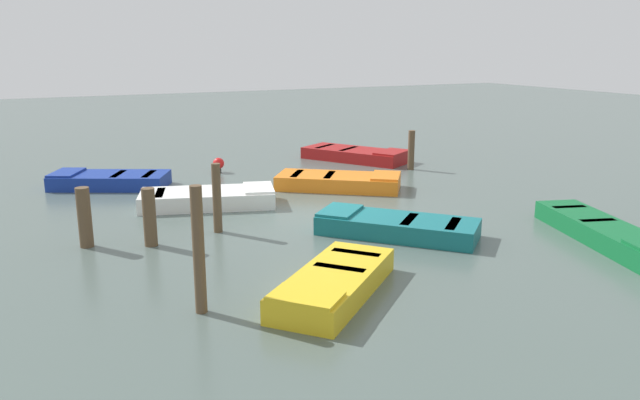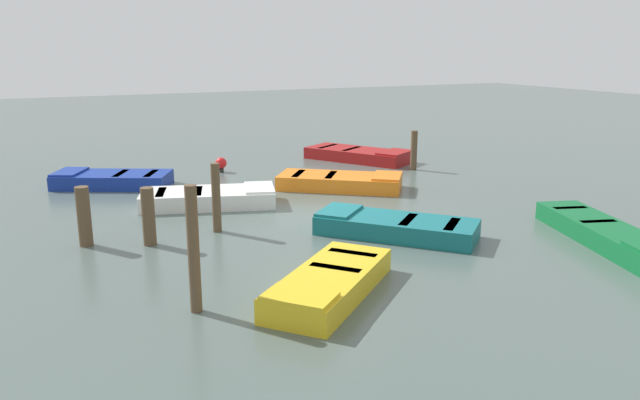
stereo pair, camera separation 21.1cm
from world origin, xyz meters
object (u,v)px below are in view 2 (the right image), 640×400
at_px(rowboat_green, 607,234).
at_px(rowboat_blue, 112,179).
at_px(rowboat_yellow, 330,283).
at_px(rowboat_red, 359,154).
at_px(mooring_piling_mid_right, 193,250).
at_px(rowboat_orange, 341,181).
at_px(marker_buoy, 221,163).
at_px(rowboat_white, 209,197).
at_px(rowboat_teal, 395,226).
at_px(mooring_piling_mid_left, 84,216).
at_px(mooring_piling_near_left, 216,198).
at_px(mooring_piling_far_left, 414,150).
at_px(mooring_piling_far_right, 148,216).

height_order(rowboat_green, rowboat_blue, same).
distance_m(rowboat_yellow, rowboat_red, 12.27).
bearing_deg(mooring_piling_mid_right, rowboat_orange, -41.98).
bearing_deg(rowboat_orange, marker_buoy, 159.32).
relative_size(rowboat_orange, mooring_piling_mid_right, 1.81).
height_order(rowboat_yellow, rowboat_white, same).
bearing_deg(rowboat_yellow, rowboat_red, -162.42).
height_order(rowboat_yellow, rowboat_red, same).
distance_m(rowboat_green, rowboat_teal, 4.34).
relative_size(rowboat_yellow, mooring_piling_mid_left, 2.45).
relative_size(rowboat_white, marker_buoy, 7.53).
height_order(rowboat_yellow, mooring_piling_near_left, mooring_piling_near_left).
distance_m(rowboat_red, rowboat_teal, 8.94).
bearing_deg(rowboat_yellow, mooring_piling_near_left, -122.65).
bearing_deg(rowboat_yellow, mooring_piling_mid_right, -49.62).
bearing_deg(mooring_piling_mid_right, rowboat_green, -92.42).
distance_m(mooring_piling_far_left, mooring_piling_mid_right, 12.24).
relative_size(rowboat_white, mooring_piling_far_left, 2.80).
height_order(rowboat_blue, rowboat_red, same).
height_order(rowboat_orange, rowboat_red, same).
bearing_deg(rowboat_white, mooring_piling_near_left, -84.47).
xyz_separation_m(rowboat_green, rowboat_blue, (9.97, 8.50, 0.00)).
xyz_separation_m(rowboat_blue, rowboat_red, (0.58, -8.50, -0.00)).
bearing_deg(mooring_piling_mid_left, marker_buoy, -37.38).
bearing_deg(rowboat_red, mooring_piling_far_left, -11.24).
bearing_deg(mooring_piling_mid_left, rowboat_green, -114.94).
bearing_deg(rowboat_red, rowboat_white, -89.98).
relative_size(rowboat_orange, mooring_piling_mid_left, 2.92).
bearing_deg(rowboat_green, mooring_piling_far_left, -168.04).
bearing_deg(rowboat_green, rowboat_white, -117.87).
bearing_deg(rowboat_blue, rowboat_red, -149.52).
bearing_deg(mooring_piling_mid_right, mooring_piling_mid_left, 16.38).
height_order(rowboat_yellow, rowboat_blue, same).
relative_size(rowboat_yellow, mooring_piling_near_left, 1.98).
bearing_deg(mooring_piling_mid_left, rowboat_red, -58.11).
distance_m(rowboat_blue, mooring_piling_far_left, 9.46).
xyz_separation_m(rowboat_red, mooring_piling_far_left, (-2.24, -0.81, 0.43)).
bearing_deg(mooring_piling_far_left, mooring_piling_far_right, 114.81).
height_order(rowboat_blue, mooring_piling_near_left, mooring_piling_near_left).
height_order(rowboat_green, rowboat_teal, same).
relative_size(rowboat_yellow, mooring_piling_far_left, 2.35).
xyz_separation_m(mooring_piling_near_left, mooring_piling_far_left, (3.99, -7.80, -0.12)).
distance_m(rowboat_red, mooring_piling_mid_right, 13.28).
relative_size(rowboat_yellow, rowboat_orange, 0.84).
xyz_separation_m(rowboat_green, rowboat_orange, (6.87, 2.62, 0.00)).
height_order(mooring_piling_far_left, mooring_piling_mid_right, mooring_piling_mid_right).
bearing_deg(rowboat_orange, mooring_piling_far_left, 59.55).
distance_m(mooring_piling_mid_left, mooring_piling_mid_right, 4.35).
distance_m(mooring_piling_mid_right, marker_buoy, 10.86).
height_order(rowboat_blue, marker_buoy, marker_buoy).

